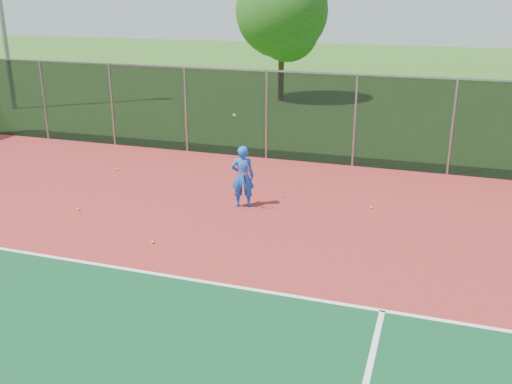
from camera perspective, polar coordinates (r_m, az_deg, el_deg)
court_apron at (r=10.23m, az=0.40°, el=-12.81°), size 30.00×20.00×0.02m
fence_back at (r=18.84m, az=9.87°, el=7.11°), size 30.00×0.06×3.03m
tennis_player at (r=15.08m, az=-1.34°, el=1.57°), size 0.70×0.70×2.48m
practice_ball_0 at (r=13.30m, az=-10.29°, el=-4.95°), size 0.07×0.07×0.07m
practice_ball_1 at (r=18.98m, az=-13.73°, el=2.22°), size 0.07×0.07×0.07m
practice_ball_3 at (r=15.45m, az=11.48°, el=-1.54°), size 0.07×0.07×0.07m
practice_ball_4 at (r=15.75m, az=-17.34°, el=-1.65°), size 0.07×0.07×0.07m
tree_back_left at (r=30.41m, az=2.75°, el=17.21°), size 4.73×4.73×6.95m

